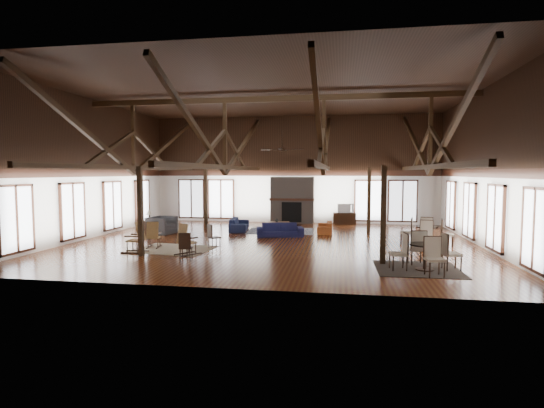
% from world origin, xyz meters
% --- Properties ---
extents(floor, '(16.00, 16.00, 0.00)m').
position_xyz_m(floor, '(0.00, 0.00, 0.00)').
color(floor, '#5B2F13').
rests_on(floor, ground).
extents(ceiling, '(16.00, 14.00, 0.02)m').
position_xyz_m(ceiling, '(0.00, 0.00, 6.00)').
color(ceiling, black).
rests_on(ceiling, wall_back).
extents(wall_back, '(16.00, 0.02, 6.00)m').
position_xyz_m(wall_back, '(0.00, 7.00, 3.00)').
color(wall_back, white).
rests_on(wall_back, floor).
extents(wall_front, '(16.00, 0.02, 6.00)m').
position_xyz_m(wall_front, '(0.00, -7.00, 3.00)').
color(wall_front, white).
rests_on(wall_front, floor).
extents(wall_left, '(0.02, 14.00, 6.00)m').
position_xyz_m(wall_left, '(-8.00, 0.00, 3.00)').
color(wall_left, white).
rests_on(wall_left, floor).
extents(wall_right, '(0.02, 14.00, 6.00)m').
position_xyz_m(wall_right, '(8.00, 0.00, 3.00)').
color(wall_right, white).
rests_on(wall_right, floor).
extents(roof_truss, '(15.60, 14.07, 3.14)m').
position_xyz_m(roof_truss, '(0.00, 0.00, 4.03)').
color(roof_truss, '#32200E').
rests_on(roof_truss, wall_back).
extents(post_grid, '(8.16, 7.16, 3.05)m').
position_xyz_m(post_grid, '(0.00, 0.00, 1.52)').
color(post_grid, '#32200E').
rests_on(post_grid, floor).
extents(fireplace, '(2.50, 0.69, 2.60)m').
position_xyz_m(fireplace, '(0.00, 6.67, 1.29)').
color(fireplace, '#685A4F').
rests_on(fireplace, floor).
extents(ceiling_fan, '(1.60, 1.60, 0.75)m').
position_xyz_m(ceiling_fan, '(0.50, -1.00, 3.73)').
color(ceiling_fan, black).
rests_on(ceiling_fan, roof_truss).
extents(sofa_navy_front, '(2.17, 1.26, 0.60)m').
position_xyz_m(sofa_navy_front, '(0.05, 1.56, 0.30)').
color(sofa_navy_front, '#141538').
rests_on(sofa_navy_front, floor).
extents(sofa_navy_left, '(2.16, 1.08, 0.60)m').
position_xyz_m(sofa_navy_left, '(-2.22, 3.24, 0.30)').
color(sofa_navy_left, '#161D3E').
rests_on(sofa_navy_left, floor).
extents(sofa_orange, '(1.75, 0.71, 0.51)m').
position_xyz_m(sofa_orange, '(1.96, 3.19, 0.25)').
color(sofa_orange, '#9A491D').
rests_on(sofa_orange, floor).
extents(coffee_table, '(1.27, 0.79, 0.45)m').
position_xyz_m(coffee_table, '(-0.33, 3.25, 0.40)').
color(coffee_table, brown).
rests_on(coffee_table, floor).
extents(vase, '(0.19, 0.19, 0.18)m').
position_xyz_m(vase, '(-0.35, 3.25, 0.54)').
color(vase, '#B2B2B2').
rests_on(vase, coffee_table).
extents(armchair, '(1.35, 1.22, 0.78)m').
position_xyz_m(armchair, '(-5.53, 1.61, 0.39)').
color(armchair, '#2A2A2C').
rests_on(armchair, floor).
extents(side_table_lamp, '(0.43, 0.43, 1.10)m').
position_xyz_m(side_table_lamp, '(-6.25, 1.85, 0.42)').
color(side_table_lamp, black).
rests_on(side_table_lamp, floor).
extents(rocking_chair_a, '(0.54, 0.83, 1.00)m').
position_xyz_m(rocking_chair_a, '(-4.26, -1.99, 0.47)').
color(rocking_chair_a, olive).
rests_on(rocking_chair_a, floor).
extents(rocking_chair_b, '(0.85, 0.96, 1.10)m').
position_xyz_m(rocking_chair_b, '(-2.56, -3.14, 0.52)').
color(rocking_chair_b, olive).
rests_on(rocking_chair_b, floor).
extents(rocking_chair_c, '(0.88, 0.50, 1.13)m').
position_xyz_m(rocking_chair_c, '(-4.39, -2.99, 0.53)').
color(rocking_chair_c, olive).
rests_on(rocking_chair_c, floor).
extents(side_chair_a, '(0.55, 0.55, 0.92)m').
position_xyz_m(side_chair_a, '(-2.02, -1.79, 0.54)').
color(side_chair_a, black).
rests_on(side_chair_a, floor).
extents(side_chair_b, '(0.44, 0.44, 0.92)m').
position_xyz_m(side_chair_b, '(-2.20, -4.07, 0.54)').
color(side_chair_b, black).
rests_on(side_chair_b, floor).
extents(cafe_table_near, '(2.09, 2.09, 1.07)m').
position_xyz_m(cafe_table_near, '(5.14, -4.16, 0.53)').
color(cafe_table_near, black).
rests_on(cafe_table_near, floor).
extents(cafe_table_far, '(2.04, 2.04, 1.04)m').
position_xyz_m(cafe_table_far, '(6.01, 0.25, 0.52)').
color(cafe_table_far, black).
rests_on(cafe_table_far, floor).
extents(cup_near, '(0.14, 0.14, 0.10)m').
position_xyz_m(cup_near, '(5.18, -4.08, 0.82)').
color(cup_near, '#B2B2B2').
rests_on(cup_near, cafe_table_near).
extents(cup_far, '(0.12, 0.12, 0.09)m').
position_xyz_m(cup_far, '(6.07, 0.25, 0.80)').
color(cup_far, '#B2B2B2').
rests_on(cup_far, cafe_table_far).
extents(tv_console, '(1.24, 0.46, 0.62)m').
position_xyz_m(tv_console, '(2.90, 6.75, 0.31)').
color(tv_console, black).
rests_on(tv_console, floor).
extents(television, '(0.88, 0.23, 0.50)m').
position_xyz_m(television, '(2.94, 6.75, 0.87)').
color(television, '#B2B2B2').
rests_on(television, tv_console).
extents(rug_tan, '(2.97, 2.47, 0.01)m').
position_xyz_m(rug_tan, '(-3.39, -2.17, 0.01)').
color(rug_tan, tan).
rests_on(rug_tan, floor).
extents(rug_navy, '(3.29, 2.57, 0.01)m').
position_xyz_m(rug_navy, '(-0.18, 3.33, 0.01)').
color(rug_navy, '#172143').
rests_on(rug_navy, floor).
extents(rug_dark, '(2.43, 2.22, 0.01)m').
position_xyz_m(rug_dark, '(4.96, -4.07, 0.01)').
color(rug_dark, black).
rests_on(rug_dark, floor).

